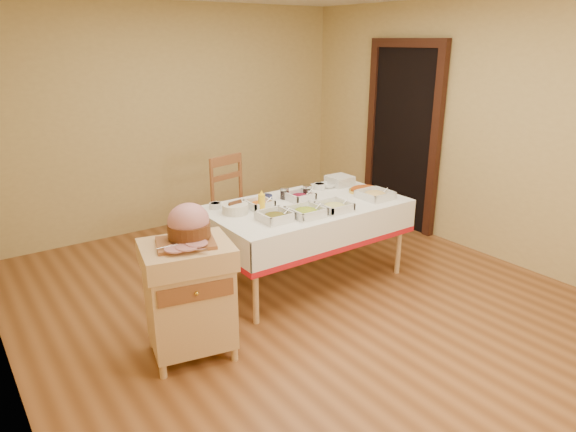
{
  "coord_description": "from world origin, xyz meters",
  "views": [
    {
      "loc": [
        -2.44,
        -3.25,
        2.19
      ],
      "look_at": [
        0.03,
        0.2,
        0.72
      ],
      "focal_mm": 32.0,
      "sensor_mm": 36.0,
      "label": 1
    }
  ],
  "objects_px": {
    "preserve_jar_left": "(285,194)",
    "preserve_jar_right": "(307,192)",
    "dining_table": "(306,220)",
    "butcher_cart": "(189,293)",
    "dining_chair": "(237,204)",
    "mustard_bottle": "(262,202)",
    "ham_on_board": "(188,226)",
    "bread_basket": "(235,208)",
    "plate_stack": "(340,181)",
    "brass_platter": "(363,190)"
  },
  "relations": [
    {
      "from": "ham_on_board",
      "to": "brass_platter",
      "type": "relative_size",
      "value": 1.34
    },
    {
      "from": "ham_on_board",
      "to": "bread_basket",
      "type": "xyz_separation_m",
      "value": [
        0.72,
        0.62,
        -0.18
      ]
    },
    {
      "from": "dining_table",
      "to": "mustard_bottle",
      "type": "bearing_deg",
      "value": 172.85
    },
    {
      "from": "mustard_bottle",
      "to": "ham_on_board",
      "type": "bearing_deg",
      "value": -150.32
    },
    {
      "from": "dining_table",
      "to": "brass_platter",
      "type": "xyz_separation_m",
      "value": [
        0.7,
        -0.01,
        0.18
      ]
    },
    {
      "from": "dining_chair",
      "to": "preserve_jar_right",
      "type": "height_order",
      "value": "dining_chair"
    },
    {
      "from": "preserve_jar_right",
      "to": "plate_stack",
      "type": "relative_size",
      "value": 0.5
    },
    {
      "from": "preserve_jar_left",
      "to": "mustard_bottle",
      "type": "distance_m",
      "value": 0.42
    },
    {
      "from": "dining_chair",
      "to": "bread_basket",
      "type": "height_order",
      "value": "dining_chair"
    },
    {
      "from": "dining_table",
      "to": "brass_platter",
      "type": "relative_size",
      "value": 5.9
    },
    {
      "from": "ham_on_board",
      "to": "butcher_cart",
      "type": "bearing_deg",
      "value": -141.9
    },
    {
      "from": "ham_on_board",
      "to": "mustard_bottle",
      "type": "distance_m",
      "value": 1.09
    },
    {
      "from": "dining_chair",
      "to": "dining_table",
      "type": "bearing_deg",
      "value": -79.61
    },
    {
      "from": "dining_chair",
      "to": "preserve_jar_right",
      "type": "xyz_separation_m",
      "value": [
        0.32,
        -0.81,
        0.28
      ]
    },
    {
      "from": "preserve_jar_left",
      "to": "plate_stack",
      "type": "xyz_separation_m",
      "value": [
        0.73,
        0.06,
        -0.0
      ]
    },
    {
      "from": "dining_table",
      "to": "dining_chair",
      "type": "xyz_separation_m",
      "value": [
        -0.18,
        0.97,
        -0.07
      ]
    },
    {
      "from": "dining_table",
      "to": "preserve_jar_left",
      "type": "distance_m",
      "value": 0.33
    },
    {
      "from": "ham_on_board",
      "to": "bread_basket",
      "type": "bearing_deg",
      "value": 40.68
    },
    {
      "from": "bread_basket",
      "to": "plate_stack",
      "type": "height_order",
      "value": "bread_basket"
    },
    {
      "from": "dining_table",
      "to": "preserve_jar_right",
      "type": "xyz_separation_m",
      "value": [
        0.14,
        0.16,
        0.21
      ]
    },
    {
      "from": "preserve_jar_right",
      "to": "brass_platter",
      "type": "bearing_deg",
      "value": -16.81
    },
    {
      "from": "preserve_jar_left",
      "to": "preserve_jar_right",
      "type": "height_order",
      "value": "preserve_jar_right"
    },
    {
      "from": "preserve_jar_right",
      "to": "dining_chair",
      "type": "bearing_deg",
      "value": 111.43
    },
    {
      "from": "butcher_cart",
      "to": "bread_basket",
      "type": "height_order",
      "value": "butcher_cart"
    },
    {
      "from": "ham_on_board",
      "to": "plate_stack",
      "type": "relative_size",
      "value": 1.78
    },
    {
      "from": "preserve_jar_right",
      "to": "plate_stack",
      "type": "height_order",
      "value": "preserve_jar_right"
    },
    {
      "from": "dining_chair",
      "to": "plate_stack",
      "type": "relative_size",
      "value": 4.46
    },
    {
      "from": "dining_chair",
      "to": "mustard_bottle",
      "type": "xyz_separation_m",
      "value": [
        -0.27,
        -0.91,
        0.31
      ]
    },
    {
      "from": "plate_stack",
      "to": "dining_table",
      "type": "bearing_deg",
      "value": -155.95
    },
    {
      "from": "dining_table",
      "to": "butcher_cart",
      "type": "height_order",
      "value": "butcher_cart"
    },
    {
      "from": "dining_chair",
      "to": "plate_stack",
      "type": "bearing_deg",
      "value": -38.84
    },
    {
      "from": "dining_chair",
      "to": "preserve_jar_left",
      "type": "distance_m",
      "value": 0.79
    },
    {
      "from": "bread_basket",
      "to": "brass_platter",
      "type": "height_order",
      "value": "bread_basket"
    },
    {
      "from": "preserve_jar_left",
      "to": "preserve_jar_right",
      "type": "xyz_separation_m",
      "value": [
        0.21,
        -0.08,
        0.0
      ]
    },
    {
      "from": "butcher_cart",
      "to": "brass_platter",
      "type": "distance_m",
      "value": 2.2
    },
    {
      "from": "ham_on_board",
      "to": "preserve_jar_right",
      "type": "relative_size",
      "value": 3.59
    },
    {
      "from": "bread_basket",
      "to": "plate_stack",
      "type": "xyz_separation_m",
      "value": [
        1.32,
        0.15,
        0.01
      ]
    },
    {
      "from": "dining_table",
      "to": "butcher_cart",
      "type": "bearing_deg",
      "value": -160.29
    },
    {
      "from": "preserve_jar_left",
      "to": "mustard_bottle",
      "type": "height_order",
      "value": "mustard_bottle"
    },
    {
      "from": "butcher_cart",
      "to": "brass_platter",
      "type": "xyz_separation_m",
      "value": [
        2.12,
        0.5,
        0.29
      ]
    },
    {
      "from": "butcher_cart",
      "to": "preserve_jar_left",
      "type": "distance_m",
      "value": 1.58
    },
    {
      "from": "preserve_jar_left",
      "to": "preserve_jar_right",
      "type": "relative_size",
      "value": 0.97
    },
    {
      "from": "dining_table",
      "to": "bread_basket",
      "type": "relative_size",
      "value": 7.99
    },
    {
      "from": "preserve_jar_right",
      "to": "brass_platter",
      "type": "height_order",
      "value": "preserve_jar_right"
    },
    {
      "from": "butcher_cart",
      "to": "ham_on_board",
      "type": "relative_size",
      "value": 2.08
    },
    {
      "from": "mustard_bottle",
      "to": "bread_basket",
      "type": "xyz_separation_m",
      "value": [
        -0.22,
        0.08,
        -0.04
      ]
    },
    {
      "from": "bread_basket",
      "to": "preserve_jar_right",
      "type": "bearing_deg",
      "value": 1.58
    },
    {
      "from": "dining_table",
      "to": "plate_stack",
      "type": "xyz_separation_m",
      "value": [
        0.66,
        0.29,
        0.21
      ]
    },
    {
      "from": "preserve_jar_right",
      "to": "brass_platter",
      "type": "relative_size",
      "value": 0.37
    },
    {
      "from": "mustard_bottle",
      "to": "bread_basket",
      "type": "relative_size",
      "value": 0.84
    }
  ]
}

